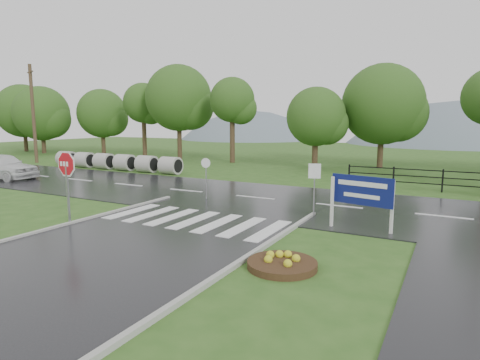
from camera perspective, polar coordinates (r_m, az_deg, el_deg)
The scene contains 15 objects.
ground at distance 11.26m, azimuth -21.44°, elevation -11.10°, with size 120.00×120.00×0.00m, color #2F571D.
main_road at distance 19.02m, azimuth 2.13°, elevation -2.62°, with size 90.00×8.00×0.04m, color black.
walkway at distance 11.36m, azimuth 28.65°, elevation -11.38°, with size 2.20×11.00×0.04m, color #27272A.
crosswalk at distance 14.79m, azimuth -6.50°, elevation -5.66°, with size 6.50×2.80×0.02m.
fence_west at distance 22.95m, azimuth 26.88°, elevation 0.20°, with size 9.58×0.08×1.20m.
hills at distance 74.43m, azimuth 23.87°, elevation -7.22°, with size 102.00×48.00×48.00m.
treeline at distance 31.80m, azimuth 15.00°, elevation 1.58°, with size 83.20×5.20×10.00m.
culvert_pipes at distance 31.37m, azimuth -17.43°, elevation 2.49°, with size 11.80×1.20×1.20m.
stop_sign at distance 15.16m, azimuth -23.45°, elevation 1.24°, with size 1.24×0.08×2.79m.
estate_billboard at distance 13.81m, azimuth 16.91°, elevation -1.82°, with size 2.08×0.51×1.86m.
flower_bed at distance 10.28m, azimuth 6.02°, elevation -11.65°, with size 1.76×1.76×0.35m.
reg_sign_small at distance 15.32m, azimuth 10.54°, elevation 0.11°, with size 0.44×0.16×2.06m.
reg_sign_round at distance 18.59m, azimuth -4.86°, elevation 1.02°, with size 0.45×0.10×1.94m.
car_white at distance 29.26m, azimuth -30.66°, elevation 0.10°, with size 1.95×4.83×1.65m, color silver.
utility_pole_west at distance 39.15m, azimuth -27.34°, elevation 8.41°, with size 1.44×0.58×8.38m.
Camera 1 is at (8.23, -6.75, 3.66)m, focal length 30.00 mm.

